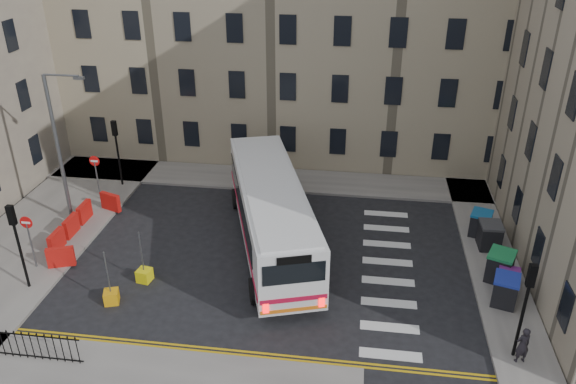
% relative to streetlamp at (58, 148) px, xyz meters
% --- Properties ---
extents(ground, '(120.00, 120.00, 0.00)m').
position_rel_streetlamp_xyz_m(ground, '(13.00, -2.00, -4.34)').
color(ground, black).
rests_on(ground, ground).
extents(pavement_north, '(36.00, 3.20, 0.15)m').
position_rel_streetlamp_xyz_m(pavement_north, '(7.00, 6.60, -4.26)').
color(pavement_north, slate).
rests_on(pavement_north, ground).
extents(pavement_east, '(2.40, 26.00, 0.15)m').
position_rel_streetlamp_xyz_m(pavement_east, '(22.00, 2.00, -4.26)').
color(pavement_east, slate).
rests_on(pavement_east, ground).
extents(pavement_west, '(6.00, 22.00, 0.15)m').
position_rel_streetlamp_xyz_m(pavement_west, '(-1.00, -1.00, -4.26)').
color(pavement_west, slate).
rests_on(pavement_west, ground).
extents(terrace_north, '(38.30, 10.80, 17.20)m').
position_rel_streetlamp_xyz_m(terrace_north, '(6.00, 13.50, 4.28)').
color(terrace_north, tan).
rests_on(terrace_north, ground).
extents(traffic_light_east, '(0.28, 0.22, 4.10)m').
position_rel_streetlamp_xyz_m(traffic_light_east, '(21.60, -7.50, -1.47)').
color(traffic_light_east, black).
rests_on(traffic_light_east, pavement_east).
extents(traffic_light_nw, '(0.28, 0.22, 4.10)m').
position_rel_streetlamp_xyz_m(traffic_light_nw, '(1.00, 4.50, -1.47)').
color(traffic_light_nw, black).
rests_on(traffic_light_nw, pavement_west).
extents(traffic_light_sw, '(0.28, 0.22, 4.10)m').
position_rel_streetlamp_xyz_m(traffic_light_sw, '(1.00, -6.00, -1.47)').
color(traffic_light_sw, black).
rests_on(traffic_light_sw, pavement_west).
extents(streetlamp, '(0.50, 0.22, 8.14)m').
position_rel_streetlamp_xyz_m(streetlamp, '(0.00, 0.00, 0.00)').
color(streetlamp, '#595B5E').
rests_on(streetlamp, pavement_west).
extents(no_entry_north, '(0.60, 0.08, 3.00)m').
position_rel_streetlamp_xyz_m(no_entry_north, '(0.50, 2.50, -2.26)').
color(no_entry_north, '#595B5E').
rests_on(no_entry_north, pavement_west).
extents(no_entry_south, '(0.60, 0.08, 3.00)m').
position_rel_streetlamp_xyz_m(no_entry_south, '(0.50, -4.50, -2.26)').
color(no_entry_south, '#595B5E').
rests_on(no_entry_south, pavement_west).
extents(roadworks_barriers, '(1.66, 6.26, 1.00)m').
position_rel_streetlamp_xyz_m(roadworks_barriers, '(1.16, -1.50, -3.69)').
color(roadworks_barriers, red).
rests_on(roadworks_barriers, pavement_west).
extents(bus, '(6.58, 12.87, 3.44)m').
position_rel_streetlamp_xyz_m(bus, '(11.17, -0.80, -2.35)').
color(bus, silver).
rests_on(bus, ground).
extents(wheelie_bin_a, '(1.31, 1.42, 1.30)m').
position_rel_streetlamp_xyz_m(wheelie_bin_a, '(21.84, -4.28, -3.53)').
color(wheelie_bin_a, black).
rests_on(wheelie_bin_a, pavement_east).
extents(wheelie_bin_b, '(1.11, 1.21, 1.13)m').
position_rel_streetlamp_xyz_m(wheelie_bin_b, '(22.10, -3.55, -3.62)').
color(wheelie_bin_b, black).
rests_on(wheelie_bin_b, pavement_east).
extents(wheelie_bin_c, '(1.50, 1.59, 1.39)m').
position_rel_streetlamp_xyz_m(wheelie_bin_c, '(21.96, -2.51, -3.48)').
color(wheelie_bin_c, black).
rests_on(wheelie_bin_c, pavement_east).
extents(wheelie_bin_d, '(1.08, 1.24, 1.34)m').
position_rel_streetlamp_xyz_m(wheelie_bin_d, '(21.98, 0.22, -3.51)').
color(wheelie_bin_d, black).
rests_on(wheelie_bin_d, pavement_east).
extents(wheelie_bin_e, '(1.33, 1.42, 1.27)m').
position_rel_streetlamp_xyz_m(wheelie_bin_e, '(21.74, 1.44, -3.55)').
color(wheelie_bin_e, black).
rests_on(wheelie_bin_e, pavement_east).
extents(pedestrian, '(0.65, 0.52, 1.55)m').
position_rel_streetlamp_xyz_m(pedestrian, '(21.75, -7.82, -3.41)').
color(pedestrian, black).
rests_on(pedestrian, pavement_east).
extents(bollard_yellow, '(0.69, 0.69, 0.60)m').
position_rel_streetlamp_xyz_m(bollard_yellow, '(5.92, -4.69, -4.04)').
color(bollard_yellow, yellow).
rests_on(bollard_yellow, ground).
extents(bollard_chevron, '(0.76, 0.76, 0.60)m').
position_rel_streetlamp_xyz_m(bollard_chevron, '(5.09, -6.42, -4.04)').
color(bollard_chevron, orange).
rests_on(bollard_chevron, ground).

